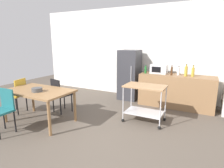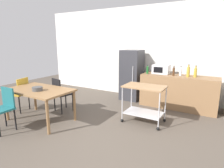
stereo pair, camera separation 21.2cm
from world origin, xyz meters
name	(u,v)px [view 2 (the right image)]	position (x,y,z in m)	size (l,w,h in m)	color
ground_plane	(98,140)	(0.00, 0.00, 0.00)	(12.00, 12.00, 0.00)	brown
back_wall	(155,53)	(0.00, 3.20, 1.45)	(8.40, 0.12, 2.90)	silver
kitchen_counter	(178,92)	(0.90, 2.60, 0.45)	(2.00, 0.64, 0.90)	olive
dining_table	(39,93)	(-1.67, 0.10, 0.67)	(1.50, 0.90, 0.75)	olive
chair_teal	(4,106)	(-1.89, -0.61, 0.52)	(0.41, 0.41, 0.89)	#1E666B
chair_mustard	(20,92)	(-2.61, 0.25, 0.52)	(0.48, 0.48, 0.89)	gold
chair_black	(61,92)	(-1.67, 0.76, 0.52)	(0.49, 0.49, 0.89)	black
refrigerator	(132,75)	(-0.55, 2.70, 0.78)	(0.60, 0.63, 1.55)	#333338
kitchen_cart	(144,98)	(0.43, 1.21, 0.57)	(0.91, 0.57, 0.85)	#A37A51
bottle_hot_sauce	(147,70)	(0.03, 2.51, 1.01)	(0.06, 0.06, 0.25)	#1E6628
microwave	(161,69)	(0.37, 2.69, 1.03)	(0.46, 0.35, 0.26)	silver
bottle_sparkling_water	(174,71)	(0.76, 2.54, 1.02)	(0.06, 0.06, 0.27)	#4C2D19
bottle_soy_sauce	(181,72)	(0.92, 2.62, 1.00)	(0.07, 0.07, 0.25)	silver
bottle_vinegar	(188,72)	(1.12, 2.56, 1.04)	(0.08, 0.08, 0.32)	gold
bottle_wine	(195,73)	(1.29, 2.59, 1.02)	(0.07, 0.07, 0.30)	gold
fruit_bowl	(37,89)	(-1.58, -0.01, 0.79)	(0.22, 0.22, 0.09)	#4C4C4C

